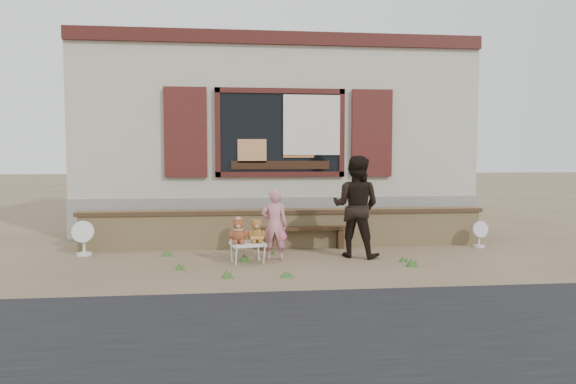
{
  "coord_description": "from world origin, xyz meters",
  "views": [
    {
      "loc": [
        -0.92,
        -7.93,
        1.6
      ],
      "look_at": [
        0.0,
        0.6,
        1.0
      ],
      "focal_mm": 32.0,
      "sensor_mm": 36.0,
      "label": 1
    }
  ],
  "objects": [
    {
      "name": "bench",
      "position": [
        0.27,
        0.8,
        0.28
      ],
      "size": [
        1.51,
        0.35,
        0.39
      ],
      "rotation": [
        0.0,
        0.0,
        0.02
      ],
      "color": "#312111",
      "rests_on": "ground"
    },
    {
      "name": "ground",
      "position": [
        0.0,
        0.0,
        0.0
      ],
      "size": [
        80.0,
        80.0,
        0.0
      ],
      "primitive_type": "plane",
      "color": "brown",
      "rests_on": "ground"
    },
    {
      "name": "grass_tufts",
      "position": [
        -0.32,
        -0.54,
        0.05
      ],
      "size": [
        3.8,
        1.8,
        0.13
      ],
      "color": "#385B24",
      "rests_on": "ground"
    },
    {
      "name": "child",
      "position": [
        -0.29,
        -0.12,
        0.55
      ],
      "size": [
        0.43,
        0.31,
        1.1
      ],
      "primitive_type": "imported",
      "rotation": [
        0.0,
        0.0,
        3.02
      ],
      "color": "pink",
      "rests_on": "ground"
    },
    {
      "name": "folding_chair",
      "position": [
        -0.71,
        -0.29,
        0.28
      ],
      "size": [
        0.57,
        0.52,
        0.31
      ],
      "rotation": [
        0.0,
        0.0,
        0.18
      ],
      "color": "silver",
      "rests_on": "ground"
    },
    {
      "name": "teddy_bear_left",
      "position": [
        -0.84,
        -0.32,
        0.5
      ],
      "size": [
        0.32,
        0.29,
        0.38
      ],
      "primitive_type": null,
      "rotation": [
        0.0,
        0.0,
        0.18
      ],
      "color": "brown",
      "rests_on": "folding_chair"
    },
    {
      "name": "fan_left",
      "position": [
        -3.32,
        0.56,
        0.28
      ],
      "size": [
        0.35,
        0.24,
        0.57
      ],
      "rotation": [
        0.0,
        0.0,
        -0.02
      ],
      "color": "white",
      "rests_on": "ground"
    },
    {
      "name": "brick_wall",
      "position": [
        0.0,
        1.0,
        0.34
      ],
      "size": [
        7.1,
        0.36,
        0.67
      ],
      "color": "tan",
      "rests_on": "ground"
    },
    {
      "name": "adult",
      "position": [
        1.02,
        0.0,
        0.8
      ],
      "size": [
        0.98,
        0.91,
        1.61
      ],
      "primitive_type": "imported",
      "rotation": [
        0.0,
        0.0,
        2.63
      ],
      "color": "black",
      "rests_on": "ground"
    },
    {
      "name": "shopfront",
      "position": [
        0.0,
        4.49,
        2.0
      ],
      "size": [
        8.04,
        5.13,
        4.0
      ],
      "color": "gray",
      "rests_on": "ground"
    },
    {
      "name": "teddy_bear_right",
      "position": [
        -0.57,
        -0.27,
        0.49
      ],
      "size": [
        0.31,
        0.28,
        0.37
      ],
      "primitive_type": null,
      "rotation": [
        0.0,
        0.0,
        0.18
      ],
      "color": "brown",
      "rests_on": "folding_chair"
    },
    {
      "name": "fan_right",
      "position": [
        3.38,
        0.59,
        0.23
      ],
      "size": [
        0.3,
        0.2,
        0.47
      ],
      "rotation": [
        0.0,
        0.0,
        0.12
      ],
      "color": "silver",
      "rests_on": "ground"
    }
  ]
}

